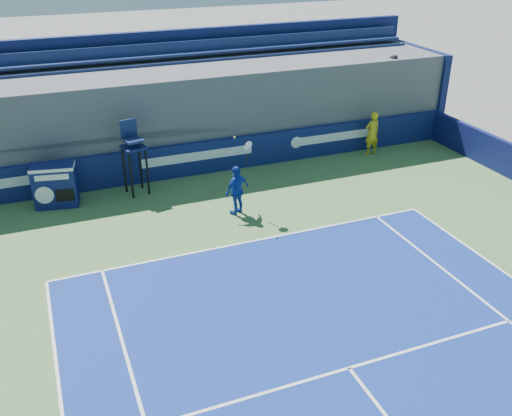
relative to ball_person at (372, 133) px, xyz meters
name	(u,v)px	position (x,y,z in m)	size (l,w,h in m)	color
ball_person	(372,133)	(0.00, 0.00, 0.00)	(0.61, 0.40, 1.68)	gold
back_hoarding	(198,158)	(-6.76, 0.58, -0.25)	(20.40, 0.21, 1.20)	#0D174E
match_clock	(55,184)	(-11.62, -0.22, -0.11)	(1.43, 0.95, 1.40)	#101650
umpire_chair	(133,150)	(-9.09, -0.21, 0.68)	(0.83, 0.83, 2.48)	black
tennis_player	(237,190)	(-6.52, -2.85, -0.05)	(1.02, 0.75, 2.57)	#13339E
stadium_seating	(181,109)	(-6.75, 2.63, 0.98)	(21.00, 4.05, 4.40)	#49494E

